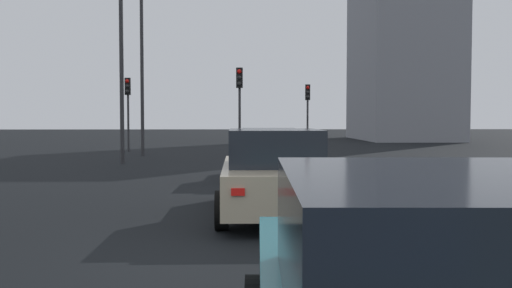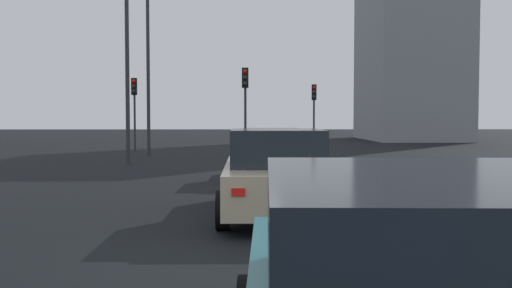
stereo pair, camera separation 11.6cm
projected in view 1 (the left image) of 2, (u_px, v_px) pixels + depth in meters
ground_plane at (177, 282)px, 6.66m from camera, size 160.00×160.00×0.20m
car_white_left_lead at (269, 154)px, 16.84m from camera, size 4.50×2.07×1.49m
car_beige_left_second at (274, 174)px, 10.56m from camera, size 4.55×2.07×1.60m
traffic_light_near_left at (128, 99)px, 30.22m from camera, size 0.32×0.29×3.90m
traffic_light_near_right at (308, 102)px, 33.05m from camera, size 0.32×0.29×3.71m
traffic_light_far_left at (239, 93)px, 25.60m from camera, size 0.32×0.30×4.04m
street_lamp_kerbside at (142, 59)px, 26.99m from camera, size 0.56×0.36×7.83m
street_lamp_far at (121, 38)px, 22.20m from camera, size 0.56×0.36×8.48m
building_facade_left at (402, 30)px, 46.24m from camera, size 11.31×6.83×17.72m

